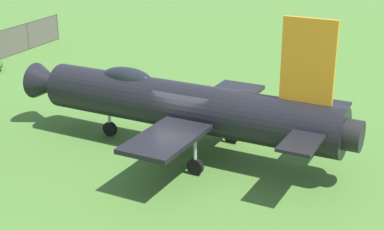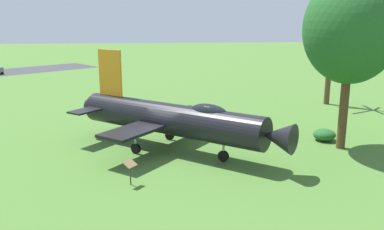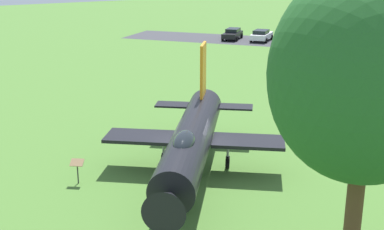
{
  "view_description": "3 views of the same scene",
  "coord_description": "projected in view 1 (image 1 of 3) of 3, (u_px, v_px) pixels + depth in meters",
  "views": [
    {
      "loc": [
        19.91,
        -3.87,
        9.05
      ],
      "look_at": [
        1.42,
        -0.08,
        2.04
      ],
      "focal_mm": 54.02,
      "sensor_mm": 36.0,
      "label": 1
    },
    {
      "loc": [
        -22.55,
        0.85,
        7.5
      ],
      "look_at": [
        0.08,
        -1.31,
        2.03
      ],
      "focal_mm": 38.21,
      "sensor_mm": 36.0,
      "label": 2
    },
    {
      "loc": [
        -11.65,
        -19.0,
        9.84
      ],
      "look_at": [
        0.03,
        0.07,
        2.98
      ],
      "focal_mm": 47.76,
      "sensor_mm": 36.0,
      "label": 3
    }
  ],
  "objects": [
    {
      "name": "ground_plane",
      "position": [
        187.0,
        152.0,
        22.16
      ],
      "size": [
        200.0,
        200.0,
        0.0
      ],
      "primitive_type": "plane",
      "color": "#47722D"
    },
    {
      "name": "info_plaque",
      "position": [
        208.0,
        89.0,
        26.74
      ],
      "size": [
        0.72,
        0.68,
        1.14
      ],
      "color": "#333333",
      "rests_on": "ground_plane"
    },
    {
      "name": "display_jet",
      "position": [
        178.0,
        104.0,
        21.67
      ],
      "size": [
        10.75,
        12.15,
        5.57
      ],
      "rotation": [
        0.0,
        0.0,
        4.03
      ],
      "color": "black",
      "rests_on": "ground_plane"
    }
  ]
}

